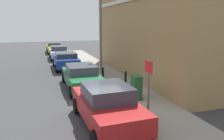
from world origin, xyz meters
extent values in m
plane|color=#38383A|center=(0.00, 0.00, 0.00)|extent=(80.00, 80.00, 0.00)
cube|color=gray|center=(2.00, 6.00, 0.07)|extent=(2.41, 30.00, 0.15)
cube|color=#9E7A4C|center=(7.17, 4.89, 4.24)|extent=(7.95, 13.78, 8.47)
cube|color=silver|center=(3.16, 4.89, 5.24)|extent=(0.12, 13.78, 0.24)
cube|color=maroon|center=(-0.26, -1.95, 0.66)|extent=(1.92, 4.17, 0.69)
cube|color=#2D333D|center=(-0.26, -1.93, 1.26)|extent=(1.65, 1.89, 0.55)
cylinder|color=black|center=(-1.15, -0.46, 0.32)|extent=(0.24, 0.65, 0.64)
cylinder|color=black|center=(0.56, -0.41, 0.32)|extent=(0.24, 0.65, 0.64)
cylinder|color=black|center=(-1.07, -3.48, 0.32)|extent=(0.24, 0.65, 0.64)
cylinder|color=black|center=(0.64, -3.43, 0.32)|extent=(0.24, 0.65, 0.64)
cube|color=#195933|center=(-0.21, 3.26, 0.61)|extent=(1.80, 4.42, 0.59)
cube|color=#2D333D|center=(-0.21, 3.30, 1.13)|extent=(1.58, 2.02, 0.48)
cylinder|color=black|center=(-1.06, 4.92, 0.32)|extent=(0.22, 0.64, 0.64)
cylinder|color=black|center=(0.64, 4.92, 0.32)|extent=(0.22, 0.64, 0.64)
cylinder|color=black|center=(-1.06, 1.60, 0.32)|extent=(0.22, 0.64, 0.64)
cylinder|color=black|center=(0.63, 1.60, 0.32)|extent=(0.22, 0.64, 0.64)
cube|color=navy|center=(-0.37, 9.51, 0.66)|extent=(1.85, 4.14, 0.67)
cube|color=#2D333D|center=(-0.37, 9.29, 1.18)|extent=(1.62, 2.13, 0.41)
cylinder|color=black|center=(-1.22, 11.03, 0.32)|extent=(0.22, 0.64, 0.64)
cylinder|color=black|center=(0.51, 11.02, 0.32)|extent=(0.22, 0.64, 0.64)
cylinder|color=black|center=(-1.24, 8.00, 0.32)|extent=(0.22, 0.64, 0.64)
cylinder|color=black|center=(0.49, 7.99, 0.32)|extent=(0.22, 0.64, 0.64)
cube|color=silver|center=(-0.42, 15.06, 0.62)|extent=(1.81, 4.02, 0.61)
cube|color=#2D333D|center=(-0.42, 15.09, 1.15)|extent=(1.58, 1.99, 0.47)
cylinder|color=black|center=(-1.24, 16.52, 0.32)|extent=(0.23, 0.64, 0.64)
cylinder|color=black|center=(0.43, 16.50, 0.32)|extent=(0.23, 0.64, 0.64)
cylinder|color=black|center=(-1.27, 13.62, 0.32)|extent=(0.23, 0.64, 0.64)
cylinder|color=black|center=(0.40, 13.60, 0.32)|extent=(0.23, 0.64, 0.64)
cube|color=gold|center=(-0.49, 20.45, 0.61)|extent=(1.75, 4.21, 0.58)
cube|color=#2D333D|center=(-0.49, 20.49, 1.10)|extent=(1.53, 1.83, 0.44)
cylinder|color=black|center=(-1.28, 22.01, 0.32)|extent=(0.23, 0.64, 0.64)
cylinder|color=black|center=(0.33, 21.99, 0.32)|extent=(0.23, 0.64, 0.64)
cylinder|color=black|center=(-1.31, 18.91, 0.32)|extent=(0.23, 0.64, 0.64)
cylinder|color=black|center=(0.30, 18.89, 0.32)|extent=(0.23, 0.64, 0.64)
cube|color=#1E4C28|center=(1.81, 0.02, 0.72)|extent=(0.40, 0.55, 1.15)
cube|color=#333333|center=(1.81, 0.02, 0.19)|extent=(0.46, 0.61, 0.08)
cylinder|color=black|center=(1.91, 1.67, 0.62)|extent=(0.12, 0.12, 0.95)
sphere|color=black|center=(1.91, 1.67, 1.12)|extent=(0.14, 0.14, 0.14)
cylinder|color=black|center=(1.04, 3.10, 0.62)|extent=(0.12, 0.12, 0.95)
sphere|color=black|center=(1.04, 3.10, 1.12)|extent=(0.14, 0.14, 0.14)
cylinder|color=#59595B|center=(1.22, -2.36, 1.30)|extent=(0.08, 0.08, 2.30)
cube|color=white|center=(1.20, -2.36, 2.20)|extent=(0.03, 0.56, 0.40)
cube|color=red|center=(1.19, -2.36, 2.20)|extent=(0.01, 0.60, 0.44)
cylinder|color=#59595B|center=(1.78, 6.12, 2.90)|extent=(0.14, 0.14, 5.50)
camera|label=1|loc=(-2.58, -9.47, 3.73)|focal=36.14mm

